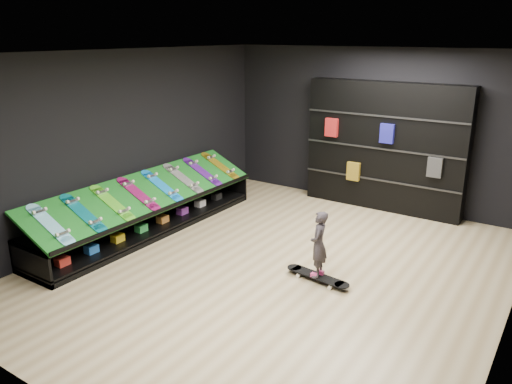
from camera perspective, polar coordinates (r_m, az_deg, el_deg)
The scene contains 18 objects.
floor at distance 7.33m, azimuth 2.41°, elevation -8.54°, with size 6.00×7.00×0.01m, color tan.
ceiling at distance 6.57m, azimuth 2.76°, elevation 15.61°, with size 6.00×7.00×0.01m, color white.
wall_back at distance 9.89m, azimuth 13.24°, elevation 7.14°, with size 6.00×0.02×3.00m, color black.
wall_front at distance 4.36m, azimuth -22.23°, elevation -7.20°, with size 6.00×0.02×3.00m, color black.
wall_left at distance 8.69m, azimuth -14.67°, elevation 5.60°, with size 0.02×7.00×3.00m, color black.
display_rack at distance 8.71m, azimuth -12.05°, elevation -2.75°, with size 0.90×4.50×0.50m, color black, non-canonical shape.
turf_ramp at distance 8.53m, azimuth -12.01°, elevation 0.09°, with size 1.00×4.50×0.04m, color #0E5914.
back_shelving at distance 9.68m, azimuth 14.49°, elevation 5.01°, with size 3.00×0.35×2.40m, color black.
floor_skateboard at distance 6.96m, azimuth 7.02°, elevation -9.73°, with size 0.98×0.22×0.09m, color black, non-canonical shape.
child at distance 6.82m, azimuth 7.12°, elevation -7.34°, with size 0.21×0.15×0.56m, color black.
display_board_0 at distance 7.40m, azimuth -22.45°, elevation -3.45°, with size 0.98×0.22×0.09m, color #0CB2E5, non-canonical shape.
display_board_1 at distance 7.68m, azimuth -19.14°, elevation -2.29°, with size 0.98×0.22×0.09m, color #0C8C99, non-canonical shape.
display_board_2 at distance 8.00m, azimuth -16.09°, elevation -1.22°, with size 0.98×0.22×0.09m, color green, non-canonical shape.
display_board_3 at distance 8.34m, azimuth -13.28°, elevation -0.22°, with size 0.98×0.22×0.09m, color #E5198C, non-canonical shape.
display_board_4 at distance 8.69m, azimuth -10.69°, elevation 0.70°, with size 0.98×0.22×0.09m, color blue, non-canonical shape.
display_board_5 at distance 9.07m, azimuth -8.32°, elevation 1.54°, with size 0.98×0.22×0.09m, color black, non-canonical shape.
display_board_6 at distance 9.47m, azimuth -6.13°, elevation 2.31°, with size 0.98×0.22×0.09m, color purple, non-canonical shape.
display_board_7 at distance 9.87m, azimuth -4.13°, elevation 3.01°, with size 0.98×0.22×0.09m, color yellow, non-canonical shape.
Camera 1 is at (3.39, -5.63, 3.24)m, focal length 35.00 mm.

